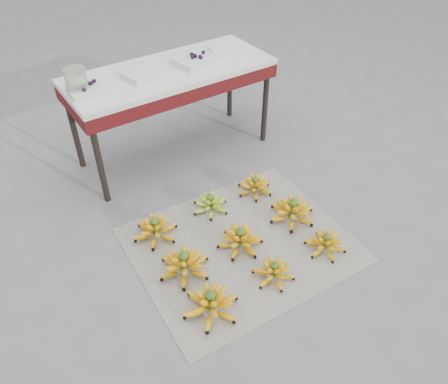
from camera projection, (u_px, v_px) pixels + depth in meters
ground at (252, 232)px, 2.72m from camera, size 60.00×60.00×0.00m
newspaper_mat at (241, 244)px, 2.64m from camera, size 1.31×1.12×0.01m
bunch_front_left at (211, 303)px, 2.23m from camera, size 0.35×0.35×0.18m
bunch_front_center at (274, 272)px, 2.41m from camera, size 0.24×0.24×0.14m
bunch_front_right at (325, 243)px, 2.57m from camera, size 0.28×0.28×0.15m
bunch_mid_left at (184, 264)px, 2.43m from camera, size 0.31×0.31×0.18m
bunch_mid_center at (240, 240)px, 2.58m from camera, size 0.35×0.35×0.17m
bunch_mid_right at (292, 211)px, 2.77m from camera, size 0.38×0.38×0.18m
bunch_back_left at (155, 229)px, 2.65m from camera, size 0.30×0.30×0.17m
bunch_back_center at (210, 204)px, 2.84m from camera, size 0.31×0.31×0.15m
bunch_back_right at (255, 186)px, 2.98m from camera, size 0.29×0.29×0.15m
vendor_table at (170, 80)px, 3.00m from camera, size 1.42×0.57×0.68m
tray_far_left at (90, 90)px, 2.67m from camera, size 0.26×0.19×0.06m
tray_left at (146, 73)px, 2.85m from camera, size 0.30×0.24×0.04m
tray_right at (195, 60)px, 3.01m from camera, size 0.32×0.26×0.07m
tray_far_right at (227, 51)px, 3.14m from camera, size 0.28×0.24×0.04m
glass_jar at (76, 81)px, 2.62m from camera, size 0.16×0.16×0.16m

